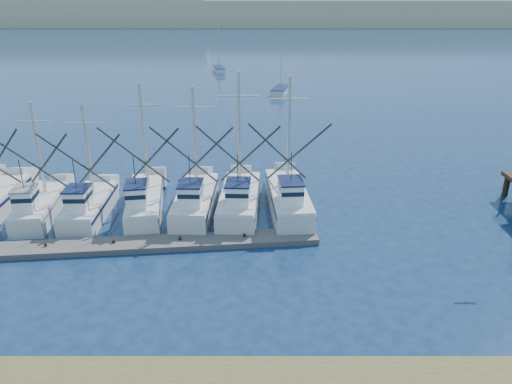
% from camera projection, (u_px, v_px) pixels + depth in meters
% --- Properties ---
extents(ground, '(500.00, 500.00, 0.00)m').
position_uv_depth(ground, '(266.00, 314.00, 24.38)').
color(ground, '#0D233D').
rests_on(ground, ground).
extents(floating_dock, '(27.20, 4.66, 0.36)m').
position_uv_depth(floating_dock, '(97.00, 246.00, 30.32)').
color(floating_dock, '#59534F').
rests_on(floating_dock, ground).
extents(dune_ridge, '(360.00, 60.00, 10.00)m').
position_uv_depth(dune_ridge, '(257.00, 11.00, 216.58)').
color(dune_ridge, tan).
rests_on(dune_ridge, ground).
extents(trawler_fleet, '(27.36, 8.82, 9.65)m').
position_uv_depth(trawler_fleet, '(121.00, 202.00, 34.58)').
color(trawler_fleet, silver).
rests_on(trawler_fleet, ground).
extents(sailboat_near, '(3.13, 5.79, 8.10)m').
position_uv_depth(sailboat_near, '(281.00, 91.00, 74.13)').
color(sailboat_near, silver).
rests_on(sailboat_near, ground).
extents(sailboat_far, '(2.55, 5.40, 8.10)m').
position_uv_depth(sailboat_far, '(219.00, 69.00, 92.97)').
color(sailboat_far, silver).
rests_on(sailboat_far, ground).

